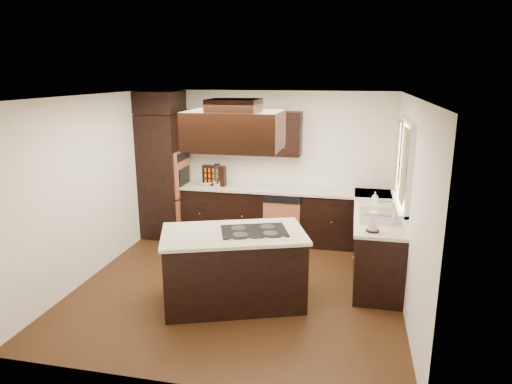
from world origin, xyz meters
TOP-DOWN VIEW (x-y plane):
  - floor at (0.00, 0.00)m, footprint 4.20×4.20m
  - ceiling at (0.00, 0.00)m, footprint 4.20×4.20m
  - wall_back at (0.00, 2.11)m, footprint 4.20×0.02m
  - wall_front at (0.00, -2.11)m, footprint 4.20×0.02m
  - wall_left at (-2.11, 0.00)m, footprint 0.02×4.20m
  - wall_right at (2.11, 0.00)m, footprint 0.02×4.20m
  - oven_column at (-1.78, 1.71)m, footprint 0.65×0.75m
  - wall_oven_face at (-1.43, 1.71)m, footprint 0.05×0.62m
  - base_cabinets_back at (0.03, 1.80)m, footprint 2.93×0.60m
  - base_cabinets_right at (1.80, 0.90)m, footprint 0.60×2.40m
  - countertop_back at (0.03, 1.79)m, footprint 2.93×0.63m
  - countertop_right at (1.79, 0.90)m, footprint 0.63×2.40m
  - upper_cabinets at (-0.43, 1.93)m, footprint 2.00×0.34m
  - dishwasher_front at (0.33, 1.50)m, footprint 0.60×0.05m
  - window_frame at (2.07, 0.55)m, footprint 0.06×1.32m
  - window_pane at (2.10, 0.55)m, footprint 0.00×1.20m
  - curtain_left at (2.01, 0.13)m, footprint 0.02×0.34m
  - curtain_right at (2.01, 0.97)m, footprint 0.02×0.34m
  - sink_rim at (1.80, 0.55)m, footprint 0.52×0.84m
  - island at (0.05, -0.48)m, footprint 1.86×1.41m
  - island_top at (0.05, -0.48)m, footprint 1.94×1.48m
  - cooktop at (0.29, -0.39)m, footprint 0.91×0.75m
  - range_hood at (0.10, -0.55)m, footprint 1.05×0.72m
  - hood_duct at (0.10, -0.55)m, footprint 0.55×0.50m
  - blender_base at (-0.81, 1.73)m, footprint 0.15×0.15m
  - blender_pitcher at (-0.81, 1.73)m, footprint 0.13×0.13m
  - spice_rack at (-0.87, 1.76)m, footprint 0.42×0.17m
  - mixing_bowl at (-1.03, 1.77)m, footprint 0.31×0.31m
  - soap_bottle at (1.76, 1.16)m, footprint 0.09×0.09m
  - paper_towel at (1.69, -0.10)m, footprint 0.13×0.13m

SIDE VIEW (x-z plane):
  - floor at x=0.00m, z-range -0.02..0.00m
  - dishwasher_front at x=0.33m, z-range 0.04..0.76m
  - base_cabinets_back at x=0.03m, z-range 0.00..0.88m
  - base_cabinets_right at x=1.80m, z-range 0.00..0.88m
  - island at x=0.05m, z-range 0.00..0.88m
  - countertop_back at x=0.03m, z-range 0.88..0.92m
  - countertop_right at x=1.79m, z-range 0.88..0.92m
  - island_top at x=0.05m, z-range 0.88..0.92m
  - sink_rim at x=1.80m, z-range 0.92..0.93m
  - cooktop at x=0.29m, z-range 0.92..0.93m
  - mixing_bowl at x=-1.03m, z-range 0.92..0.98m
  - blender_base at x=-0.81m, z-range 0.92..1.02m
  - soap_bottle at x=1.76m, z-range 0.92..1.10m
  - paper_towel at x=1.69m, z-range 0.92..1.17m
  - oven_column at x=-1.78m, z-range 0.00..2.12m
  - spice_rack at x=-0.87m, z-range 0.92..1.26m
  - wall_oven_face at x=-1.43m, z-range 0.73..1.51m
  - blender_pitcher at x=-0.81m, z-range 1.02..1.28m
  - wall_back at x=0.00m, z-range 0.00..2.50m
  - wall_front at x=0.00m, z-range 0.00..2.50m
  - wall_left at x=-2.11m, z-range 0.00..2.50m
  - wall_right at x=2.11m, z-range 0.00..2.50m
  - window_frame at x=2.07m, z-range 1.09..2.21m
  - window_pane at x=2.10m, z-range 1.15..2.15m
  - curtain_left at x=2.01m, z-range 1.25..2.15m
  - curtain_right at x=2.01m, z-range 1.25..2.15m
  - upper_cabinets at x=-0.43m, z-range 1.45..2.17m
  - range_hood at x=0.10m, z-range 1.95..2.37m
  - hood_duct at x=0.10m, z-range 2.37..2.50m
  - ceiling at x=0.00m, z-range 2.50..2.52m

